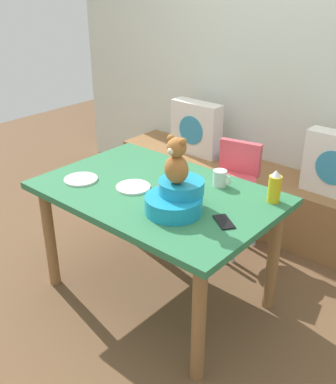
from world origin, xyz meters
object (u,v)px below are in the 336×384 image
at_px(dining_table, 157,206).
at_px(highchair, 232,183).
at_px(ketchup_bottle, 275,187).
at_px(cell_phone, 224,222).
at_px(dinner_plate_near, 81,179).
at_px(coffee_mug, 220,178).
at_px(infant_seat_teal, 176,198).
at_px(dinner_plate_far, 133,187).
at_px(teddy_bear, 176,161).
at_px(book_stack, 234,160).
at_px(pillow_floral_left, 196,128).

xyz_separation_m(dining_table, highchair, (0.02, 0.76, -0.12)).
relative_size(ketchup_bottle, cell_phone, 1.28).
bearing_deg(cell_phone, dinner_plate_near, 133.05).
xyz_separation_m(coffee_mug, dinner_plate_near, (-0.67, -0.48, -0.04)).
bearing_deg(dining_table, coffee_mug, 49.83).
bearing_deg(infant_seat_teal, ketchup_bottle, 51.91).
bearing_deg(dinner_plate_far, ketchup_bottle, 28.47).
xyz_separation_m(infant_seat_teal, teddy_bear, (0.00, -0.00, 0.21)).
distance_m(book_stack, highchair, 0.51).
distance_m(coffee_mug, dinner_plate_far, 0.51).
xyz_separation_m(dinner_plate_near, cell_phone, (0.94, 0.14, -0.00)).
height_order(pillow_floral_left, cell_phone, pillow_floral_left).
height_order(highchair, cell_phone, highchair).
height_order(highchair, dinner_plate_near, highchair).
height_order(highchair, ketchup_bottle, ketchup_bottle).
bearing_deg(book_stack, dining_table, -78.53).
distance_m(infant_seat_teal, dinner_plate_near, 0.68).
height_order(book_stack, dining_table, dining_table).
xyz_separation_m(book_stack, ketchup_bottle, (0.82, -0.89, 0.34)).
relative_size(coffee_mug, cell_phone, 0.83).
height_order(book_stack, coffee_mug, coffee_mug).
distance_m(dining_table, ketchup_bottle, 0.68).
distance_m(highchair, cell_phone, 0.97).
xyz_separation_m(highchair, dinner_plate_far, (-0.14, -0.83, 0.22)).
height_order(coffee_mug, cell_phone, coffee_mug).
bearing_deg(pillow_floral_left, highchair, -32.80).
xyz_separation_m(dining_table, cell_phone, (0.50, -0.06, 0.10)).
distance_m(dinner_plate_near, dinner_plate_far, 0.34).
bearing_deg(teddy_bear, dining_table, 154.31).
distance_m(coffee_mug, cell_phone, 0.43).
distance_m(pillow_floral_left, dining_table, 1.33).
distance_m(dinner_plate_near, cell_phone, 0.95).
bearing_deg(dinner_plate_near, ketchup_bottle, 26.59).
height_order(dining_table, dinner_plate_far, dinner_plate_far).
relative_size(teddy_bear, cell_phone, 1.74).
relative_size(highchair, infant_seat_teal, 2.39).
bearing_deg(dining_table, book_stack, 101.47).
distance_m(dining_table, dinner_plate_near, 0.49).
height_order(pillow_floral_left, coffee_mug, pillow_floral_left).
distance_m(book_stack, coffee_mug, 1.08).
relative_size(coffee_mug, dinner_plate_near, 0.60).
bearing_deg(cell_phone, teddy_bear, 137.76).
xyz_separation_m(pillow_floral_left, dinner_plate_far, (0.50, -1.25, 0.07)).
bearing_deg(infant_seat_teal, dinner_plate_near, -173.22).
distance_m(infant_seat_teal, ketchup_bottle, 0.54).
relative_size(dining_table, teddy_bear, 5.45).
xyz_separation_m(ketchup_bottle, coffee_mug, (-0.33, -0.02, -0.04)).
height_order(teddy_bear, dinner_plate_near, teddy_bear).
distance_m(ketchup_bottle, cell_phone, 0.38).
height_order(book_stack, infant_seat_teal, infant_seat_teal).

